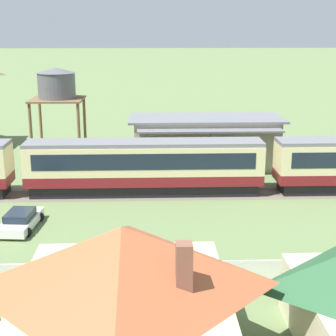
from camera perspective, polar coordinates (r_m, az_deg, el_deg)
passenger_train at (r=40.89m, az=11.51°, el=0.48°), size 76.83×2.84×4.20m
railway_track at (r=42.25m, az=14.99°, el=-2.54°), size 133.42×3.60×0.04m
station_building at (r=47.76m, az=4.19°, el=2.91°), size 14.06×6.97×4.66m
water_tower at (r=50.66m, az=-12.23°, el=8.83°), size 4.94×4.94×8.94m
cottage_terracotta_roof at (r=19.65m, az=-4.98°, el=-13.98°), size 8.27×8.35×5.73m
parked_car_white at (r=34.62m, az=-16.00°, el=-5.59°), size 2.43×4.48×1.21m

